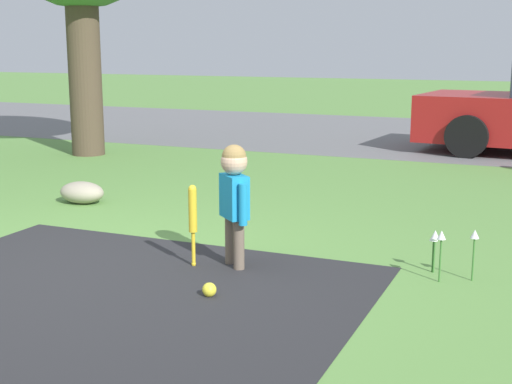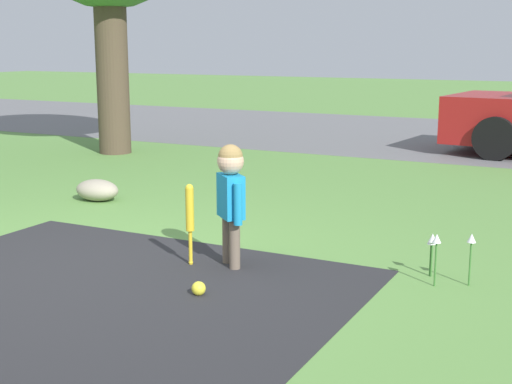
{
  "view_description": "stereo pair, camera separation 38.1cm",
  "coord_description": "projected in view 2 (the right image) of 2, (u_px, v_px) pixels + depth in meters",
  "views": [
    {
      "loc": [
        3.09,
        -3.98,
        1.59
      ],
      "look_at": [
        0.98,
        0.97,
        0.48
      ],
      "focal_mm": 50.0,
      "sensor_mm": 36.0,
      "label": 1
    },
    {
      "loc": [
        3.43,
        -3.82,
        1.59
      ],
      "look_at": [
        0.98,
        0.97,
        0.48
      ],
      "focal_mm": 50.0,
      "sensor_mm": 36.0,
      "label": 2
    }
  ],
  "objects": [
    {
      "name": "ground_plane",
      "position": [
        76.0,
        268.0,
        5.18
      ],
      "size": [
        60.0,
        60.0,
        0.0
      ],
      "primitive_type": "plane",
      "color": "#5B8C42"
    },
    {
      "name": "street_strip",
      "position": [
        407.0,
        134.0,
        12.96
      ],
      "size": [
        40.0,
        6.0,
        0.01
      ],
      "color": "slate",
      "rests_on": "ground"
    },
    {
      "name": "child",
      "position": [
        231.0,
        188.0,
        5.13
      ],
      "size": [
        0.29,
        0.27,
        0.9
      ],
      "rotation": [
        0.0,
        0.0,
        -0.73
      ],
      "color": "#6B5B4C",
      "rests_on": "ground"
    },
    {
      "name": "baseball_bat",
      "position": [
        190.0,
        213.0,
        5.19
      ],
      "size": [
        0.06,
        0.06,
        0.61
      ],
      "color": "yellow",
      "rests_on": "ground"
    },
    {
      "name": "sports_ball",
      "position": [
        199.0,
        288.0,
        4.62
      ],
      "size": [
        0.09,
        0.09,
        0.09
      ],
      "color": "yellow",
      "rests_on": "ground"
    },
    {
      "name": "flower_bed",
      "position": [
        443.0,
        242.0,
        4.85
      ],
      "size": [
        0.35,
        0.26,
        0.36
      ],
      "color": "#38702D",
      "rests_on": "ground"
    },
    {
      "name": "edging_rock",
      "position": [
        97.0,
        190.0,
        7.42
      ],
      "size": [
        0.48,
        0.33,
        0.22
      ],
      "color": "#9E937F",
      "rests_on": "ground"
    }
  ]
}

